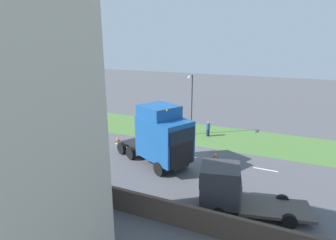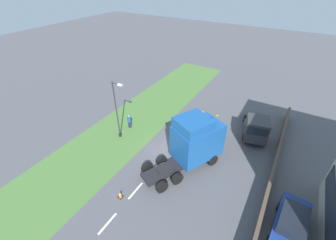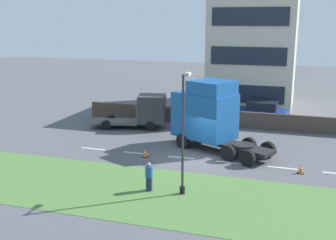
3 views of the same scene
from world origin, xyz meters
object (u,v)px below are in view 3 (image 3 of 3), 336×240
parked_car (261,113)px  pedestrian (149,177)px  lamp_post (183,139)px  flatbed_truck (146,111)px  traffic_cone_lead (145,153)px  lorry_cab (208,114)px  traffic_cone_trailing (301,169)px

parked_car → pedestrian: size_ratio=2.96×
lamp_post → flatbed_truck: bearing=28.5°
lamp_post → traffic_cone_lead: (4.90, 3.94, -2.66)m
lorry_cab → traffic_cone_trailing: (-3.21, -6.32, -2.13)m
flatbed_truck → lamp_post: lamp_post is taller
flatbed_truck → lamp_post: 13.79m
pedestrian → traffic_cone_trailing: (5.09, -7.61, -0.48)m
lorry_cab → lamp_post: bearing=-150.3°
parked_car → pedestrian: (-16.51, 4.18, -0.20)m
flatbed_truck → pedestrian: 13.19m
pedestrian → traffic_cone_lead: pedestrian is taller
lorry_cab → traffic_cone_trailing: bearing=-90.8°
traffic_cone_lead → traffic_cone_trailing: same height
parked_car → traffic_cone_trailing: (-11.42, -3.43, -0.67)m
lorry_cab → parked_car: bearing=6.7°
lamp_post → lorry_cab: bearing=3.6°
lamp_post → traffic_cone_lead: size_ratio=10.73×
flatbed_truck → lamp_post: (-12.04, -6.54, 1.49)m
flatbed_truck → traffic_cone_lead: (-7.14, -2.60, -1.17)m
pedestrian → lorry_cab: bearing=-8.8°
lorry_cab → pedestrian: (-8.30, 1.28, -1.66)m
traffic_cone_trailing → lamp_post: bearing=129.8°
lamp_post → pedestrian: (-0.23, 1.79, -2.19)m
traffic_cone_trailing → lorry_cab: bearing=63.1°
traffic_cone_lead → lamp_post: bearing=-141.2°
traffic_cone_trailing → pedestrian: bearing=123.8°
flatbed_truck → traffic_cone_trailing: bearing=46.8°
lamp_post → pedestrian: size_ratio=3.99×
lorry_cab → pedestrian: bearing=-162.6°
parked_car → traffic_cone_lead: size_ratio=7.97×
lorry_cab → traffic_cone_lead: (-3.17, 3.44, -2.13)m
flatbed_truck → lamp_post: bearing=15.5°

